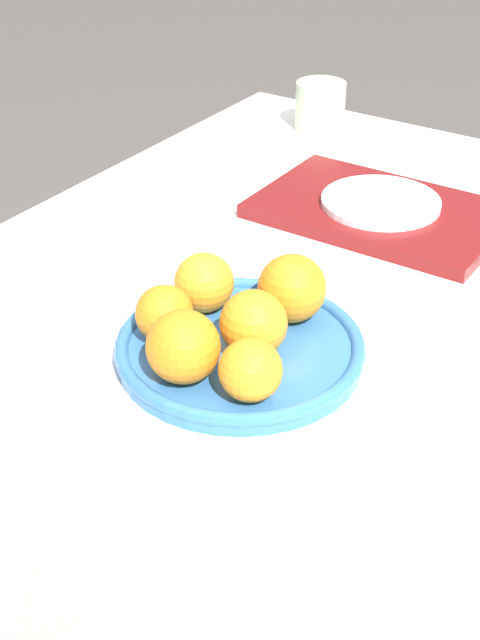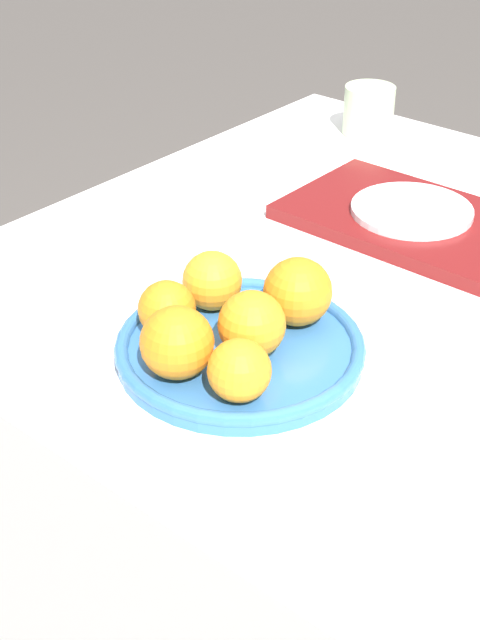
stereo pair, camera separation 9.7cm
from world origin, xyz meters
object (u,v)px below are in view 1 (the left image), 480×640
orange_0 (253,323)px  orange_4 (183,347)px  serving_tray (380,211)px  cup_0 (320,106)px  orange_5 (250,370)px  fruit_platter (240,348)px  orange_2 (164,314)px  orange_3 (292,288)px  side_plate (381,202)px  orange_1 (204,283)px

orange_0 → orange_4: size_ratio=0.95×
serving_tray → cup_0: size_ratio=3.96×
cup_0 → orange_5: bearing=-65.8°
fruit_platter → orange_2: orange_2 is taller
orange_4 → orange_5: orange_4 is taller
orange_3 → orange_5: (0.04, -0.15, -0.01)m
orange_5 → cup_0: (-0.33, 0.74, -0.01)m
fruit_platter → orange_4: orange_4 is taller
orange_3 → serving_tray: size_ratio=0.23×
orange_4 → serving_tray: bearing=91.2°
fruit_platter → side_plate: bearing=93.5°
fruit_platter → orange_4: bearing=-100.3°
orange_2 → orange_4: (0.06, -0.05, 0.01)m
side_plate → cup_0: bearing=133.3°
orange_0 → fruit_platter: bearing=169.2°
orange_0 → orange_5: bearing=-59.4°
orange_4 → orange_0: bearing=66.3°
orange_5 → cup_0: size_ratio=0.75×
orange_0 → orange_1: (-0.10, 0.04, -0.00)m
orange_0 → serving_tray: (-0.04, 0.41, -0.04)m
orange_2 → cup_0: 0.73m
orange_4 → serving_tray: orange_4 is taller
serving_tray → orange_4: bearing=-88.8°
orange_2 → orange_5: 0.14m
orange_0 → orange_3: (-0.00, 0.08, 0.00)m
orange_2 → orange_4: bearing=-37.8°
orange_0 → orange_1: bearing=155.5°
orange_1 → orange_3: bearing=22.1°
orange_0 → orange_3: orange_3 is taller
orange_1 → orange_2: bearing=-89.7°
fruit_platter → serving_tray: size_ratio=0.81×
orange_4 → side_plate: size_ratio=0.46×
fruit_platter → orange_5: (0.06, -0.07, 0.04)m
orange_0 → cup_0: bearing=113.5°
orange_0 → orange_3: size_ratio=0.94×
orange_0 → cup_0: 0.73m
orange_0 → orange_5: size_ratio=1.13×
orange_1 → orange_3: orange_3 is taller
orange_5 → orange_4: bearing=-171.5°
orange_2 → orange_1: bearing=90.3°
orange_5 → cup_0: 0.81m
orange_2 → orange_3: size_ratio=0.82×
orange_4 → serving_tray: 0.49m
fruit_platter → cup_0: 0.72m
orange_1 → orange_0: bearing=-24.5°
side_plate → cup_0: cup_0 is taller
serving_tray → side_plate: bearing=0.0°
orange_2 → orange_5: same height
orange_2 → orange_4: 0.08m
cup_0 → orange_0: bearing=-66.5°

